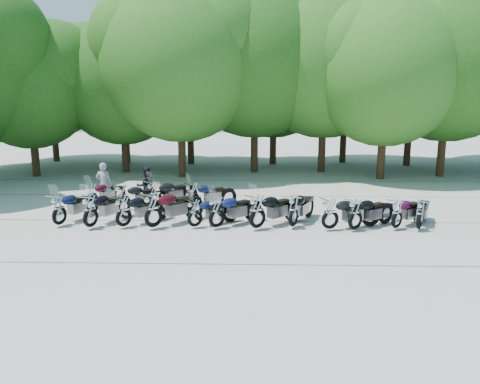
{
  "coord_description": "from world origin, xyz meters",
  "views": [
    {
      "loc": [
        0.47,
        -15.08,
        4.48
      ],
      "look_at": [
        0.0,
        1.5,
        1.1
      ],
      "focal_mm": 35.0,
      "sensor_mm": 36.0,
      "label": 1
    }
  ],
  "objects_px": {
    "motorcycle_2": "(123,210)",
    "motorcycle_9": "(355,213)",
    "motorcycle_13": "(123,196)",
    "motorcycle_15": "(193,195)",
    "motorcycle_14": "(155,194)",
    "motorcycle_6": "(257,210)",
    "motorcycle_7": "(294,209)",
    "motorcycle_11": "(420,213)",
    "motorcycle_12": "(92,195)",
    "motorcycle_0": "(59,208)",
    "motorcycle_4": "(195,212)",
    "motorcycle_5": "(217,211)",
    "motorcycle_3": "(153,209)",
    "rider_0": "(104,184)",
    "motorcycle_10": "(397,213)",
    "motorcycle_8": "(330,212)",
    "motorcycle_1": "(90,210)",
    "rider_1": "(146,186)"
  },
  "relations": [
    {
      "from": "motorcycle_10",
      "to": "rider_0",
      "type": "distance_m",
      "value": 11.72
    },
    {
      "from": "motorcycle_9",
      "to": "motorcycle_14",
      "type": "distance_m",
      "value": 7.94
    },
    {
      "from": "motorcycle_13",
      "to": "rider_1",
      "type": "xyz_separation_m",
      "value": [
        0.77,
        0.86,
        0.24
      ]
    },
    {
      "from": "motorcycle_6",
      "to": "rider_1",
      "type": "xyz_separation_m",
      "value": [
        -4.61,
        3.55,
        0.14
      ]
    },
    {
      "from": "motorcycle_5",
      "to": "motorcycle_3",
      "type": "bearing_deg",
      "value": 50.52
    },
    {
      "from": "motorcycle_7",
      "to": "motorcycle_10",
      "type": "relative_size",
      "value": 1.11
    },
    {
      "from": "motorcycle_6",
      "to": "rider_1",
      "type": "height_order",
      "value": "rider_1"
    },
    {
      "from": "motorcycle_0",
      "to": "motorcycle_8",
      "type": "distance_m",
      "value": 9.43
    },
    {
      "from": "motorcycle_12",
      "to": "motorcycle_13",
      "type": "height_order",
      "value": "motorcycle_13"
    },
    {
      "from": "motorcycle_3",
      "to": "rider_1",
      "type": "bearing_deg",
      "value": -31.19
    },
    {
      "from": "motorcycle_5",
      "to": "motorcycle_2",
      "type": "bearing_deg",
      "value": 48.13
    },
    {
      "from": "motorcycle_7",
      "to": "motorcycle_14",
      "type": "relative_size",
      "value": 1.01
    },
    {
      "from": "motorcycle_11",
      "to": "motorcycle_2",
      "type": "bearing_deg",
      "value": 26.19
    },
    {
      "from": "motorcycle_9",
      "to": "motorcycle_14",
      "type": "bearing_deg",
      "value": 32.22
    },
    {
      "from": "motorcycle_0",
      "to": "motorcycle_4",
      "type": "xyz_separation_m",
      "value": [
        4.79,
        -0.09,
        -0.07
      ]
    },
    {
      "from": "motorcycle_4",
      "to": "motorcycle_0",
      "type": "bearing_deg",
      "value": 52.59
    },
    {
      "from": "motorcycle_0",
      "to": "motorcycle_8",
      "type": "xyz_separation_m",
      "value": [
        9.42,
        -0.27,
        -0.01
      ]
    },
    {
      "from": "motorcycle_5",
      "to": "motorcycle_13",
      "type": "xyz_separation_m",
      "value": [
        -3.98,
        2.62,
        -0.06
      ]
    },
    {
      "from": "motorcycle_8",
      "to": "motorcycle_12",
      "type": "relative_size",
      "value": 1.1
    },
    {
      "from": "motorcycle_1",
      "to": "motorcycle_10",
      "type": "height_order",
      "value": "motorcycle_1"
    },
    {
      "from": "motorcycle_2",
      "to": "motorcycle_12",
      "type": "xyz_separation_m",
      "value": [
        -2.07,
        2.83,
        -0.04
      ]
    },
    {
      "from": "motorcycle_1",
      "to": "motorcycle_15",
      "type": "height_order",
      "value": "motorcycle_1"
    },
    {
      "from": "motorcycle_6",
      "to": "motorcycle_15",
      "type": "relative_size",
      "value": 1.1
    },
    {
      "from": "motorcycle_3",
      "to": "motorcycle_9",
      "type": "distance_m",
      "value": 6.89
    },
    {
      "from": "motorcycle_13",
      "to": "motorcycle_15",
      "type": "relative_size",
      "value": 0.95
    },
    {
      "from": "motorcycle_11",
      "to": "motorcycle_14",
      "type": "relative_size",
      "value": 0.92
    },
    {
      "from": "motorcycle_14",
      "to": "rider_0",
      "type": "height_order",
      "value": "rider_0"
    },
    {
      "from": "motorcycle_0",
      "to": "rider_0",
      "type": "distance_m",
      "value": 3.43
    },
    {
      "from": "motorcycle_11",
      "to": "motorcycle_13",
      "type": "distance_m",
      "value": 11.2
    },
    {
      "from": "motorcycle_13",
      "to": "rider_0",
      "type": "relative_size",
      "value": 1.16
    },
    {
      "from": "motorcycle_2",
      "to": "motorcycle_6",
      "type": "xyz_separation_m",
      "value": [
        4.64,
        -0.11,
        0.06
      ]
    },
    {
      "from": "motorcycle_6",
      "to": "motorcycle_5",
      "type": "bearing_deg",
      "value": 45.2
    },
    {
      "from": "motorcycle_12",
      "to": "motorcycle_1",
      "type": "bearing_deg",
      "value": 137.45
    },
    {
      "from": "motorcycle_3",
      "to": "motorcycle_9",
      "type": "height_order",
      "value": "motorcycle_3"
    },
    {
      "from": "motorcycle_11",
      "to": "motorcycle_12",
      "type": "bearing_deg",
      "value": 13.2
    },
    {
      "from": "motorcycle_4",
      "to": "rider_1",
      "type": "height_order",
      "value": "rider_1"
    },
    {
      "from": "motorcycle_13",
      "to": "rider_1",
      "type": "distance_m",
      "value": 1.18
    },
    {
      "from": "motorcycle_8",
      "to": "motorcycle_6",
      "type": "bearing_deg",
      "value": 68.51
    },
    {
      "from": "motorcycle_13",
      "to": "motorcycle_14",
      "type": "bearing_deg",
      "value": -108.79
    },
    {
      "from": "motorcycle_8",
      "to": "motorcycle_5",
      "type": "bearing_deg",
      "value": 67.59
    },
    {
      "from": "motorcycle_10",
      "to": "motorcycle_4",
      "type": "bearing_deg",
      "value": 46.14
    },
    {
      "from": "rider_0",
      "to": "motorcycle_14",
      "type": "bearing_deg",
      "value": 161.36
    },
    {
      "from": "motorcycle_1",
      "to": "motorcycle_12",
      "type": "relative_size",
      "value": 1.16
    },
    {
      "from": "motorcycle_2",
      "to": "motorcycle_12",
      "type": "relative_size",
      "value": 1.07
    },
    {
      "from": "motorcycle_7",
      "to": "rider_0",
      "type": "relative_size",
      "value": 1.32
    },
    {
      "from": "motorcycle_10",
      "to": "motorcycle_14",
      "type": "distance_m",
      "value": 9.26
    },
    {
      "from": "motorcycle_8",
      "to": "rider_1",
      "type": "bearing_deg",
      "value": 42.19
    },
    {
      "from": "motorcycle_6",
      "to": "motorcycle_14",
      "type": "height_order",
      "value": "motorcycle_6"
    },
    {
      "from": "motorcycle_3",
      "to": "motorcycle_6",
      "type": "bearing_deg",
      "value": -137.65
    },
    {
      "from": "motorcycle_2",
      "to": "motorcycle_9",
      "type": "xyz_separation_m",
      "value": [
        7.95,
        -0.15,
        0.01
      ]
    }
  ]
}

